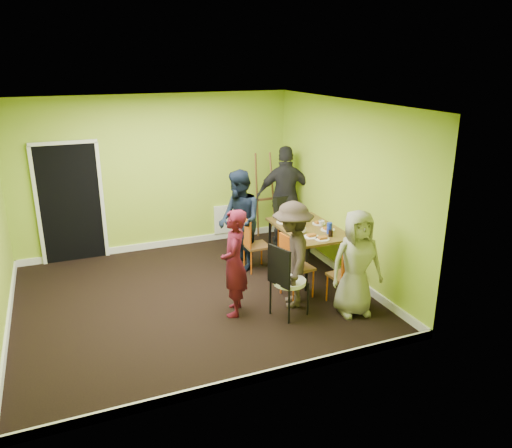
{
  "coord_description": "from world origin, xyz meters",
  "views": [
    {
      "loc": [
        -1.66,
        -6.52,
        3.4
      ],
      "look_at": [
        1.01,
        0.0,
        1.02
      ],
      "focal_mm": 35.0,
      "sensor_mm": 36.0,
      "label": 1
    }
  ],
  "objects_px": {
    "blue_bottle": "(329,228)",
    "person_standing": "(234,263)",
    "easel": "(269,197)",
    "dining_table": "(309,231)",
    "orange_bottle": "(299,221)",
    "thermos": "(301,221)",
    "person_back_end": "(286,197)",
    "chair_left_near": "(293,262)",
    "chair_bentwood": "(286,278)",
    "person_left_far": "(239,221)",
    "person_left_near": "(292,255)",
    "chair_back_end": "(286,212)",
    "chair_front_end": "(347,272)",
    "person_front_end": "(356,263)",
    "chair_left_far": "(252,241)"
  },
  "relations": [
    {
      "from": "person_standing",
      "to": "person_back_end",
      "type": "height_order",
      "value": "person_back_end"
    },
    {
      "from": "chair_front_end",
      "to": "person_front_end",
      "type": "height_order",
      "value": "person_front_end"
    },
    {
      "from": "dining_table",
      "to": "person_left_far",
      "type": "relative_size",
      "value": 0.9
    },
    {
      "from": "chair_back_end",
      "to": "person_left_near",
      "type": "xyz_separation_m",
      "value": [
        -0.87,
        -2.02,
        0.06
      ]
    },
    {
      "from": "chair_bentwood",
      "to": "thermos",
      "type": "height_order",
      "value": "chair_bentwood"
    },
    {
      "from": "chair_front_end",
      "to": "thermos",
      "type": "xyz_separation_m",
      "value": [
        -0.01,
        1.42,
        0.33
      ]
    },
    {
      "from": "orange_bottle",
      "to": "dining_table",
      "type": "bearing_deg",
      "value": -76.68
    },
    {
      "from": "blue_bottle",
      "to": "person_back_end",
      "type": "relative_size",
      "value": 0.1
    },
    {
      "from": "easel",
      "to": "thermos",
      "type": "height_order",
      "value": "easel"
    },
    {
      "from": "chair_front_end",
      "to": "blue_bottle",
      "type": "height_order",
      "value": "blue_bottle"
    },
    {
      "from": "person_back_end",
      "to": "blue_bottle",
      "type": "bearing_deg",
      "value": 108.67
    },
    {
      "from": "person_front_end",
      "to": "thermos",
      "type": "bearing_deg",
      "value": 98.36
    },
    {
      "from": "dining_table",
      "to": "chair_left_far",
      "type": "relative_size",
      "value": 1.64
    },
    {
      "from": "chair_back_end",
      "to": "chair_front_end",
      "type": "xyz_separation_m",
      "value": [
        -0.17,
        -2.35,
        -0.19
      ]
    },
    {
      "from": "person_left_near",
      "to": "thermos",
      "type": "bearing_deg",
      "value": 168.19
    },
    {
      "from": "dining_table",
      "to": "chair_front_end",
      "type": "relative_size",
      "value": 1.62
    },
    {
      "from": "thermos",
      "to": "blue_bottle",
      "type": "distance_m",
      "value": 0.54
    },
    {
      "from": "easel",
      "to": "person_back_end",
      "type": "height_order",
      "value": "person_back_end"
    },
    {
      "from": "easel",
      "to": "orange_bottle",
      "type": "bearing_deg",
      "value": -92.05
    },
    {
      "from": "chair_back_end",
      "to": "chair_left_near",
      "type": "bearing_deg",
      "value": 56.64
    },
    {
      "from": "chair_back_end",
      "to": "person_left_far",
      "type": "relative_size",
      "value": 0.6
    },
    {
      "from": "chair_back_end",
      "to": "person_left_far",
      "type": "distance_m",
      "value": 1.22
    },
    {
      "from": "person_standing",
      "to": "person_back_end",
      "type": "distance_m",
      "value": 2.79
    },
    {
      "from": "dining_table",
      "to": "orange_bottle",
      "type": "bearing_deg",
      "value": 103.32
    },
    {
      "from": "chair_back_end",
      "to": "orange_bottle",
      "type": "distance_m",
      "value": 0.81
    },
    {
      "from": "person_left_far",
      "to": "thermos",
      "type": "bearing_deg",
      "value": 65.43
    },
    {
      "from": "chair_bentwood",
      "to": "person_left_far",
      "type": "bearing_deg",
      "value": 160.91
    },
    {
      "from": "chair_left_near",
      "to": "person_left_near",
      "type": "relative_size",
      "value": 0.64
    },
    {
      "from": "blue_bottle",
      "to": "person_standing",
      "type": "relative_size",
      "value": 0.12
    },
    {
      "from": "blue_bottle",
      "to": "person_standing",
      "type": "distance_m",
      "value": 1.87
    },
    {
      "from": "chair_left_far",
      "to": "person_left_far",
      "type": "xyz_separation_m",
      "value": [
        -0.16,
        0.17,
        0.32
      ]
    },
    {
      "from": "orange_bottle",
      "to": "person_standing",
      "type": "bearing_deg",
      "value": -143.72
    },
    {
      "from": "dining_table",
      "to": "person_left_far",
      "type": "height_order",
      "value": "person_left_far"
    },
    {
      "from": "dining_table",
      "to": "chair_left_near",
      "type": "bearing_deg",
      "value": -130.58
    },
    {
      "from": "orange_bottle",
      "to": "person_front_end",
      "type": "height_order",
      "value": "person_front_end"
    },
    {
      "from": "chair_bentwood",
      "to": "person_front_end",
      "type": "bearing_deg",
      "value": 54.73
    },
    {
      "from": "thermos",
      "to": "orange_bottle",
      "type": "bearing_deg",
      "value": 72.21
    },
    {
      "from": "chair_left_near",
      "to": "person_front_end",
      "type": "height_order",
      "value": "person_front_end"
    },
    {
      "from": "person_standing",
      "to": "person_back_end",
      "type": "relative_size",
      "value": 0.8
    },
    {
      "from": "chair_bentwood",
      "to": "blue_bottle",
      "type": "xyz_separation_m",
      "value": [
        1.18,
        0.89,
        0.27
      ]
    },
    {
      "from": "thermos",
      "to": "person_back_end",
      "type": "relative_size",
      "value": 0.11
    },
    {
      "from": "person_standing",
      "to": "blue_bottle",
      "type": "bearing_deg",
      "value": 129.78
    },
    {
      "from": "dining_table",
      "to": "chair_bentwood",
      "type": "height_order",
      "value": "chair_bentwood"
    },
    {
      "from": "dining_table",
      "to": "person_back_end",
      "type": "distance_m",
      "value": 1.24
    },
    {
      "from": "thermos",
      "to": "person_left_near",
      "type": "relative_size",
      "value": 0.14
    },
    {
      "from": "dining_table",
      "to": "chair_back_end",
      "type": "relative_size",
      "value": 1.5
    },
    {
      "from": "blue_bottle",
      "to": "person_back_end",
      "type": "xyz_separation_m",
      "value": [
        0.0,
        1.59,
        0.1
      ]
    },
    {
      "from": "chair_front_end",
      "to": "blue_bottle",
      "type": "distance_m",
      "value": 1.03
    },
    {
      "from": "easel",
      "to": "blue_bottle",
      "type": "xyz_separation_m",
      "value": [
        0.16,
        -1.97,
        -0.02
      ]
    },
    {
      "from": "easel",
      "to": "chair_left_far",
      "type": "bearing_deg",
      "value": -124.48
    }
  ]
}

